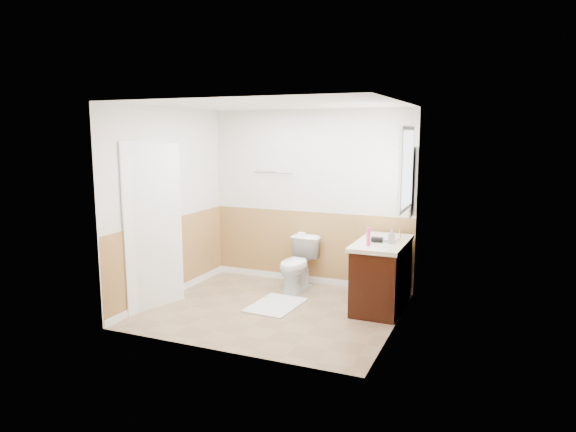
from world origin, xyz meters
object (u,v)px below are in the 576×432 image
at_px(toilet, 297,264).
at_px(lotion_bottle, 369,237).
at_px(vanity_cabinet, 382,276).
at_px(bath_mat, 276,305).
at_px(soap_dispenser, 391,236).

height_order(toilet, lotion_bottle, lotion_bottle).
bearing_deg(toilet, vanity_cabinet, -8.50).
height_order(toilet, vanity_cabinet, vanity_cabinet).
xyz_separation_m(toilet, bath_mat, (0.00, -0.73, -0.36)).
distance_m(vanity_cabinet, lotion_bottle, 0.66).
height_order(bath_mat, vanity_cabinet, vanity_cabinet).
bearing_deg(bath_mat, lotion_bottle, 7.26).
height_order(vanity_cabinet, soap_dispenser, soap_dispenser).
bearing_deg(bath_mat, soap_dispenser, 16.18).
distance_m(lotion_bottle, soap_dispenser, 0.33).
distance_m(bath_mat, soap_dispenser, 1.70).
distance_m(bath_mat, vanity_cabinet, 1.38).
bearing_deg(vanity_cabinet, soap_dispenser, -33.15).
distance_m(vanity_cabinet, soap_dispenser, 0.56).
relative_size(toilet, soap_dispenser, 3.98).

